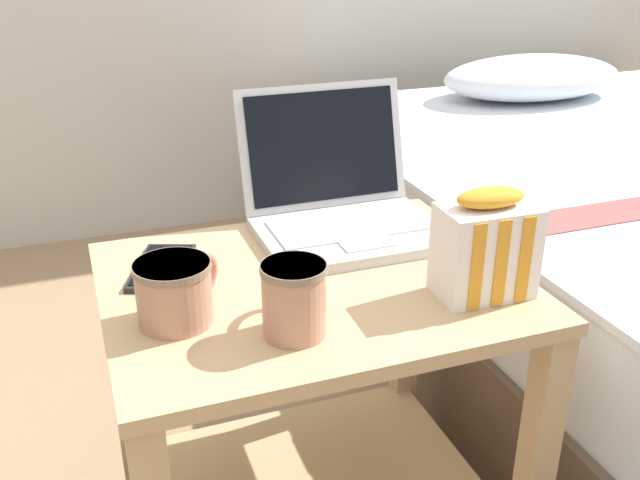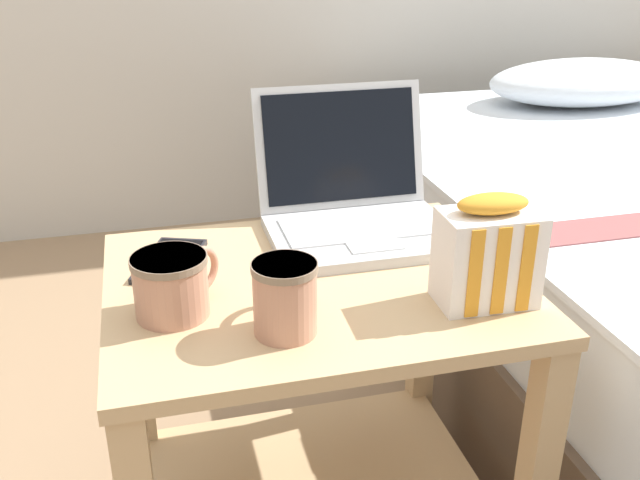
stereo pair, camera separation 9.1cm
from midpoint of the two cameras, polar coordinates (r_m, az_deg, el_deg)
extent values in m
ellipsoid|color=silver|center=(2.51, 15.64, 12.43)|extent=(0.64, 0.36, 0.14)
cube|color=tan|center=(1.07, -3.11, -3.72)|extent=(0.61, 0.49, 0.02)
cube|color=tan|center=(1.37, -17.15, -11.69)|extent=(0.04, 0.04, 0.54)
cube|color=tan|center=(1.48, 5.05, -7.74)|extent=(0.04, 0.04, 0.54)
cube|color=#B7BABC|center=(1.19, 0.40, 0.41)|extent=(0.31, 0.22, 0.02)
cube|color=silver|center=(1.20, 0.12, 1.17)|extent=(0.26, 0.12, 0.00)
cube|color=silver|center=(1.14, 1.48, -0.29)|extent=(0.09, 0.05, 0.00)
cube|color=#B7BABC|center=(1.28, -1.82, 7.50)|extent=(0.31, 0.07, 0.21)
cube|color=black|center=(1.28, -1.75, 7.50)|extent=(0.28, 0.05, 0.19)
cube|color=orange|center=(1.27, -4.26, 7.91)|extent=(0.04, 0.01, 0.04)
cube|color=green|center=(1.26, -5.79, 9.20)|extent=(0.03, 0.01, 0.03)
cylinder|color=tan|center=(0.91, -4.96, -4.85)|extent=(0.08, 0.08, 0.10)
cylinder|color=#7F6B56|center=(0.89, -5.06, -2.34)|extent=(0.09, 0.09, 0.01)
cylinder|color=black|center=(0.89, -5.04, -2.86)|extent=(0.07, 0.07, 0.01)
torus|color=tan|center=(0.95, -5.01, -3.40)|extent=(0.03, 0.08, 0.08)
cylinder|color=tan|center=(0.97, -14.26, -4.18)|extent=(0.10, 0.10, 0.09)
cylinder|color=#7F6B56|center=(0.95, -14.50, -2.13)|extent=(0.10, 0.10, 0.01)
cylinder|color=black|center=(0.95, -14.44, -2.62)|extent=(0.09, 0.09, 0.01)
torus|color=tan|center=(1.00, -12.13, -2.85)|extent=(0.06, 0.05, 0.07)
cube|color=white|center=(1.02, 10.60, -0.92)|extent=(0.14, 0.09, 0.13)
cube|color=orange|center=(0.97, 9.86, -2.24)|extent=(0.02, 0.00, 0.13)
cube|color=orange|center=(0.98, 11.77, -1.93)|extent=(0.02, 0.00, 0.13)
cube|color=orange|center=(1.00, 13.62, -1.62)|extent=(0.02, 0.00, 0.13)
ellipsoid|color=orange|center=(0.98, 10.96, 3.32)|extent=(0.10, 0.05, 0.03)
cube|color=black|center=(1.13, -14.78, -2.19)|extent=(0.13, 0.17, 0.01)
cube|color=black|center=(1.13, -14.81, -1.96)|extent=(0.11, 0.15, 0.00)
camera|label=1|loc=(0.05, -92.60, -1.17)|focal=40.00mm
camera|label=2|loc=(0.05, 87.40, 1.17)|focal=40.00mm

